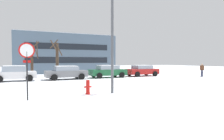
{
  "coord_description": "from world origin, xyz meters",
  "views": [
    {
      "loc": [
        -3.15,
        -13.31,
        1.96
      ],
      "look_at": [
        5.72,
        4.98,
        1.04
      ],
      "focal_mm": 32.97,
      "sensor_mm": 36.0,
      "label": 1
    }
  ],
  "objects_px": {
    "parked_car_gray": "(66,72)",
    "parked_car_green": "(108,71)",
    "parked_car_red": "(142,70)",
    "stop_sign": "(27,60)",
    "pedestrian_crossing": "(202,69)",
    "fire_hydrant": "(88,86)",
    "parked_car_white": "(15,73)",
    "street_lamp": "(117,30)"
  },
  "relations": [
    {
      "from": "stop_sign",
      "to": "fire_hydrant",
      "type": "xyz_separation_m",
      "value": [
        3.29,
        0.43,
        -1.55
      ]
    },
    {
      "from": "fire_hydrant",
      "to": "parked_car_green",
      "type": "relative_size",
      "value": 0.21
    },
    {
      "from": "stop_sign",
      "to": "pedestrian_crossing",
      "type": "height_order",
      "value": "stop_sign"
    },
    {
      "from": "stop_sign",
      "to": "parked_car_gray",
      "type": "xyz_separation_m",
      "value": [
        4.41,
        10.52,
        -1.27
      ]
    },
    {
      "from": "parked_car_gray",
      "to": "pedestrian_crossing",
      "type": "xyz_separation_m",
      "value": [
        15.66,
        -3.79,
        0.19
      ]
    },
    {
      "from": "fire_hydrant",
      "to": "parked_car_green",
      "type": "bearing_deg",
      "value": 59.81
    },
    {
      "from": "fire_hydrant",
      "to": "parked_car_white",
      "type": "distance_m",
      "value": 11.01
    },
    {
      "from": "parked_car_gray",
      "to": "parked_car_green",
      "type": "height_order",
      "value": "parked_car_green"
    },
    {
      "from": "parked_car_white",
      "to": "parked_car_red",
      "type": "height_order",
      "value": "parked_car_white"
    },
    {
      "from": "pedestrian_crossing",
      "to": "street_lamp",
      "type": "bearing_deg",
      "value": -156.33
    },
    {
      "from": "parked_car_green",
      "to": "pedestrian_crossing",
      "type": "relative_size",
      "value": 2.69
    },
    {
      "from": "street_lamp",
      "to": "fire_hydrant",
      "type": "bearing_deg",
      "value": 171.16
    },
    {
      "from": "parked_car_gray",
      "to": "pedestrian_crossing",
      "type": "bearing_deg",
      "value": -13.61
    },
    {
      "from": "parked_car_white",
      "to": "pedestrian_crossing",
      "type": "xyz_separation_m",
      "value": [
        20.54,
        -4.05,
        0.17
      ]
    },
    {
      "from": "pedestrian_crossing",
      "to": "fire_hydrant",
      "type": "bearing_deg",
      "value": -159.43
    },
    {
      "from": "parked_car_green",
      "to": "stop_sign",
      "type": "bearing_deg",
      "value": -130.88
    },
    {
      "from": "parked_car_gray",
      "to": "parked_car_red",
      "type": "distance_m",
      "value": 9.77
    },
    {
      "from": "street_lamp",
      "to": "parked_car_white",
      "type": "xyz_separation_m",
      "value": [
        -5.55,
        10.62,
        -3.07
      ]
    },
    {
      "from": "fire_hydrant",
      "to": "parked_car_white",
      "type": "height_order",
      "value": "parked_car_white"
    },
    {
      "from": "fire_hydrant",
      "to": "parked_car_green",
      "type": "height_order",
      "value": "parked_car_green"
    },
    {
      "from": "stop_sign",
      "to": "parked_car_gray",
      "type": "height_order",
      "value": "stop_sign"
    },
    {
      "from": "fire_hydrant",
      "to": "parked_car_gray",
      "type": "relative_size",
      "value": 0.21
    },
    {
      "from": "parked_car_gray",
      "to": "pedestrian_crossing",
      "type": "height_order",
      "value": "pedestrian_crossing"
    },
    {
      "from": "street_lamp",
      "to": "pedestrian_crossing",
      "type": "bearing_deg",
      "value": 23.67
    },
    {
      "from": "parked_car_white",
      "to": "pedestrian_crossing",
      "type": "height_order",
      "value": "pedestrian_crossing"
    },
    {
      "from": "parked_car_white",
      "to": "parked_car_green",
      "type": "xyz_separation_m",
      "value": [
        9.77,
        -0.04,
        -0.02
      ]
    },
    {
      "from": "street_lamp",
      "to": "pedestrian_crossing",
      "type": "xyz_separation_m",
      "value": [
        14.99,
        6.57,
        -2.91
      ]
    },
    {
      "from": "street_lamp",
      "to": "parked_car_gray",
      "type": "bearing_deg",
      "value": 93.69
    },
    {
      "from": "street_lamp",
      "to": "pedestrian_crossing",
      "type": "distance_m",
      "value": 16.63
    },
    {
      "from": "parked_car_gray",
      "to": "parked_car_red",
      "type": "bearing_deg",
      "value": 2.1
    },
    {
      "from": "parked_car_white",
      "to": "parked_car_gray",
      "type": "height_order",
      "value": "parked_car_white"
    },
    {
      "from": "street_lamp",
      "to": "parked_car_white",
      "type": "bearing_deg",
      "value": 117.59
    },
    {
      "from": "parked_car_red",
      "to": "stop_sign",
      "type": "bearing_deg",
      "value": -142.51
    },
    {
      "from": "street_lamp",
      "to": "parked_car_red",
      "type": "relative_size",
      "value": 1.56
    },
    {
      "from": "fire_hydrant",
      "to": "parked_car_white",
      "type": "xyz_separation_m",
      "value": [
        -3.77,
        10.34,
        0.3
      ]
    },
    {
      "from": "parked_car_red",
      "to": "parked_car_gray",
      "type": "bearing_deg",
      "value": -177.9
    },
    {
      "from": "stop_sign",
      "to": "pedestrian_crossing",
      "type": "xyz_separation_m",
      "value": [
        20.07,
        6.72,
        -1.07
      ]
    },
    {
      "from": "parked_car_gray",
      "to": "pedestrian_crossing",
      "type": "distance_m",
      "value": 16.11
    },
    {
      "from": "parked_car_red",
      "to": "pedestrian_crossing",
      "type": "xyz_separation_m",
      "value": [
        5.89,
        -4.15,
        0.2
      ]
    },
    {
      "from": "street_lamp",
      "to": "parked_car_gray",
      "type": "distance_m",
      "value": 10.84
    },
    {
      "from": "fire_hydrant",
      "to": "parked_car_red",
      "type": "xyz_separation_m",
      "value": [
        10.88,
        10.45,
        0.27
      ]
    },
    {
      "from": "parked_car_red",
      "to": "pedestrian_crossing",
      "type": "height_order",
      "value": "pedestrian_crossing"
    }
  ]
}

